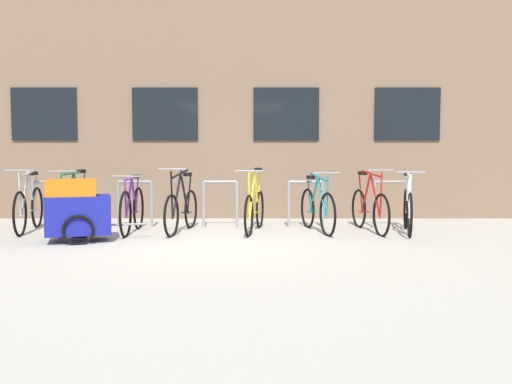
{
  "coord_description": "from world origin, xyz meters",
  "views": [
    {
      "loc": [
        0.6,
        -7.28,
        1.23
      ],
      "look_at": [
        0.61,
        1.6,
        0.64
      ],
      "focal_mm": 36.79,
      "sensor_mm": 36.0,
      "label": 1
    }
  ],
  "objects_px": {
    "bicycle_red": "(369,208)",
    "bicycle_black": "(181,209)",
    "bicycle_green": "(74,208)",
    "bicycle_silver": "(29,207)",
    "bicycle_teal": "(317,209)",
    "bicycle_white": "(407,209)",
    "bike_trailer": "(77,209)",
    "bicycle_purple": "(132,209)",
    "bicycle_yellow": "(254,209)"
  },
  "relations": [
    {
      "from": "bicycle_red",
      "to": "bicycle_black",
      "type": "relative_size",
      "value": 1.02
    },
    {
      "from": "bicycle_green",
      "to": "bicycle_black",
      "type": "relative_size",
      "value": 1.03
    },
    {
      "from": "bicycle_black",
      "to": "bicycle_silver",
      "type": "xyz_separation_m",
      "value": [
        -2.57,
        0.12,
        0.01
      ]
    },
    {
      "from": "bicycle_teal",
      "to": "bicycle_white",
      "type": "distance_m",
      "value": 1.48
    },
    {
      "from": "bicycle_red",
      "to": "bike_trailer",
      "type": "distance_m",
      "value": 4.62
    },
    {
      "from": "bicycle_teal",
      "to": "bicycle_black",
      "type": "bearing_deg",
      "value": -178.26
    },
    {
      "from": "bicycle_red",
      "to": "bicycle_white",
      "type": "height_order",
      "value": "bicycle_red"
    },
    {
      "from": "bicycle_white",
      "to": "bike_trailer",
      "type": "height_order",
      "value": "bicycle_white"
    },
    {
      "from": "bicycle_white",
      "to": "bike_trailer",
      "type": "bearing_deg",
      "value": -169.69
    },
    {
      "from": "bicycle_silver",
      "to": "bicycle_purple",
      "type": "bearing_deg",
      "value": -5.74
    },
    {
      "from": "bicycle_yellow",
      "to": "bicycle_teal",
      "type": "distance_m",
      "value": 1.03
    },
    {
      "from": "bicycle_yellow",
      "to": "bicycle_black",
      "type": "bearing_deg",
      "value": -177.77
    },
    {
      "from": "bicycle_teal",
      "to": "bicycle_silver",
      "type": "distance_m",
      "value": 4.8
    },
    {
      "from": "bicycle_white",
      "to": "bicycle_yellow",
      "type": "bearing_deg",
      "value": 177.84
    },
    {
      "from": "bicycle_green",
      "to": "bike_trailer",
      "type": "distance_m",
      "value": 0.99
    },
    {
      "from": "bicycle_red",
      "to": "bicycle_purple",
      "type": "height_order",
      "value": "bicycle_red"
    },
    {
      "from": "bicycle_black",
      "to": "bicycle_silver",
      "type": "bearing_deg",
      "value": 177.38
    },
    {
      "from": "bicycle_black",
      "to": "bike_trailer",
      "type": "xyz_separation_m",
      "value": [
        -1.39,
        -0.98,
        0.09
      ]
    },
    {
      "from": "bicycle_teal",
      "to": "bicycle_white",
      "type": "bearing_deg",
      "value": -4.5
    },
    {
      "from": "bicycle_yellow",
      "to": "bicycle_teal",
      "type": "height_order",
      "value": "bicycle_yellow"
    },
    {
      "from": "bicycle_teal",
      "to": "bicycle_silver",
      "type": "relative_size",
      "value": 0.95
    },
    {
      "from": "bicycle_yellow",
      "to": "bike_trailer",
      "type": "xyz_separation_m",
      "value": [
        -2.59,
        -1.02,
        0.09
      ]
    },
    {
      "from": "bicycle_purple",
      "to": "bicycle_green",
      "type": "bearing_deg",
      "value": 179.54
    },
    {
      "from": "bicycle_purple",
      "to": "bicycle_silver",
      "type": "distance_m",
      "value": 1.78
    },
    {
      "from": "bicycle_green",
      "to": "bicycle_red",
      "type": "distance_m",
      "value": 4.85
    },
    {
      "from": "bicycle_silver",
      "to": "bicycle_teal",
      "type": "bearing_deg",
      "value": -0.59
    },
    {
      "from": "bicycle_silver",
      "to": "bicycle_white",
      "type": "bearing_deg",
      "value": -1.51
    },
    {
      "from": "bicycle_green",
      "to": "bike_trailer",
      "type": "height_order",
      "value": "bicycle_green"
    },
    {
      "from": "bicycle_yellow",
      "to": "bicycle_red",
      "type": "bearing_deg",
      "value": 0.92
    },
    {
      "from": "bicycle_silver",
      "to": "bicycle_white",
      "type": "xyz_separation_m",
      "value": [
        6.27,
        -0.17,
        -0.01
      ]
    },
    {
      "from": "bicycle_green",
      "to": "bicycle_purple",
      "type": "bearing_deg",
      "value": -0.46
    },
    {
      "from": "bicycle_teal",
      "to": "bicycle_white",
      "type": "relative_size",
      "value": 1.01
    },
    {
      "from": "bicycle_teal",
      "to": "bicycle_silver",
      "type": "bearing_deg",
      "value": 179.41
    },
    {
      "from": "bicycle_red",
      "to": "bicycle_black",
      "type": "xyz_separation_m",
      "value": [
        -3.11,
        -0.08,
        -0.0
      ]
    },
    {
      "from": "bicycle_black",
      "to": "bike_trailer",
      "type": "height_order",
      "value": "bicycle_black"
    },
    {
      "from": "bicycle_white",
      "to": "bike_trailer",
      "type": "distance_m",
      "value": 5.18
    },
    {
      "from": "bicycle_teal",
      "to": "bike_trailer",
      "type": "relative_size",
      "value": 1.15
    },
    {
      "from": "bicycle_red",
      "to": "bicycle_silver",
      "type": "xyz_separation_m",
      "value": [
        -5.67,
        0.04,
        0.01
      ]
    },
    {
      "from": "bicycle_red",
      "to": "bike_trailer",
      "type": "height_order",
      "value": "bicycle_red"
    },
    {
      "from": "bike_trailer",
      "to": "bicycle_black",
      "type": "bearing_deg",
      "value": 35.05
    },
    {
      "from": "bicycle_yellow",
      "to": "bicycle_white",
      "type": "distance_m",
      "value": 2.51
    },
    {
      "from": "bicycle_green",
      "to": "bike_trailer",
      "type": "xyz_separation_m",
      "value": [
        0.36,
        -0.92,
        0.08
      ]
    },
    {
      "from": "bicycle_purple",
      "to": "bicycle_silver",
      "type": "relative_size",
      "value": 0.95
    },
    {
      "from": "bike_trailer",
      "to": "bicycle_teal",
      "type": "bearing_deg",
      "value": 16.05
    },
    {
      "from": "bicycle_yellow",
      "to": "bicycle_black",
      "type": "height_order",
      "value": "bicycle_black"
    },
    {
      "from": "bicycle_green",
      "to": "bicycle_purple",
      "type": "distance_m",
      "value": 0.95
    },
    {
      "from": "bicycle_black",
      "to": "bicycle_red",
      "type": "bearing_deg",
      "value": 1.43
    },
    {
      "from": "bicycle_red",
      "to": "bicycle_white",
      "type": "relative_size",
      "value": 1.03
    },
    {
      "from": "bicycle_red",
      "to": "bicycle_white",
      "type": "distance_m",
      "value": 0.61
    },
    {
      "from": "bicycle_purple",
      "to": "bike_trailer",
      "type": "bearing_deg",
      "value": -122.85
    }
  ]
}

